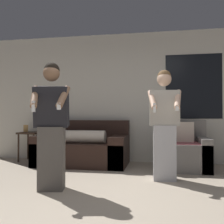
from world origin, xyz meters
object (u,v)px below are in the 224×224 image
object	(u,v)px
side_table	(31,137)
person_left	(51,125)
couch	(83,149)
person_right	(164,124)
armchair	(184,151)

from	to	relation	value
side_table	person_left	xyz separation A→B (m)	(1.33, -2.02, 0.32)
couch	person_left	bearing A→B (deg)	-86.52
side_table	person_right	world-z (taller)	person_right
armchair	person_left	xyz separation A→B (m)	(-1.80, -1.69, 0.51)
armchair	person_right	xyz separation A→B (m)	(-0.36, -0.90, 0.51)
armchair	person_right	bearing A→B (deg)	-111.60
couch	person_left	xyz separation A→B (m)	(0.11, -1.80, 0.52)
armchair	person_left	size ratio (longest dim) A/B	0.53
person_left	couch	bearing A→B (deg)	93.48
armchair	person_left	distance (m)	2.52
armchair	side_table	distance (m)	3.16
armchair	side_table	world-z (taller)	armchair
side_table	person_right	bearing A→B (deg)	-23.96
armchair	person_right	size ratio (longest dim) A/B	0.53
person_left	person_right	world-z (taller)	same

